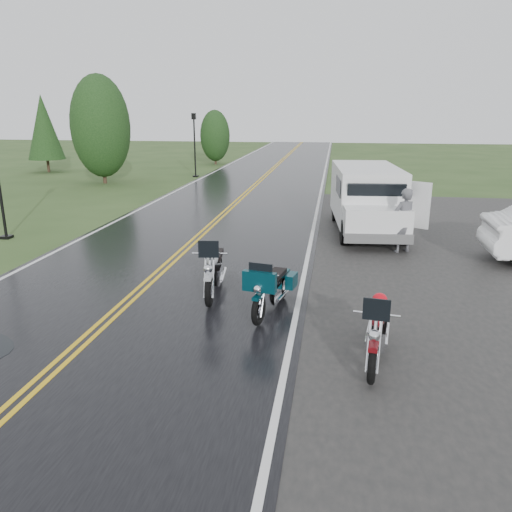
{
  "coord_description": "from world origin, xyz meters",
  "views": [
    {
      "loc": [
        4.47,
        -8.67,
        4.17
      ],
      "look_at": [
        2.8,
        2.0,
        1.0
      ],
      "focal_mm": 35.0,
      "sensor_mm": 36.0,
      "label": 1
    }
  ],
  "objects_px": {
    "motorcycle_teal": "(259,298)",
    "van_white": "(346,210)",
    "motorcycle_red": "(374,347)",
    "person_at_van": "(403,222)",
    "lamp_post_far_left": "(195,145)",
    "motorcycle_silver": "(209,278)"
  },
  "relations": [
    {
      "from": "motorcycle_teal",
      "to": "van_white",
      "type": "xyz_separation_m",
      "value": [
        1.78,
        6.68,
        0.53
      ]
    },
    {
      "from": "motorcycle_red",
      "to": "person_at_van",
      "type": "bearing_deg",
      "value": 88.07
    },
    {
      "from": "person_at_van",
      "to": "lamp_post_far_left",
      "type": "height_order",
      "value": "lamp_post_far_left"
    },
    {
      "from": "van_white",
      "to": "motorcycle_silver",
      "type": "bearing_deg",
      "value": -121.47
    },
    {
      "from": "motorcycle_teal",
      "to": "lamp_post_far_left",
      "type": "bearing_deg",
      "value": 119.65
    },
    {
      "from": "motorcycle_teal",
      "to": "motorcycle_silver",
      "type": "xyz_separation_m",
      "value": [
        -1.2,
        0.79,
        0.08
      ]
    },
    {
      "from": "motorcycle_teal",
      "to": "motorcycle_silver",
      "type": "height_order",
      "value": "motorcycle_silver"
    },
    {
      "from": "motorcycle_red",
      "to": "lamp_post_far_left",
      "type": "height_order",
      "value": "lamp_post_far_left"
    },
    {
      "from": "motorcycle_red",
      "to": "van_white",
      "type": "bearing_deg",
      "value": 99.97
    },
    {
      "from": "motorcycle_red",
      "to": "motorcycle_silver",
      "type": "height_order",
      "value": "motorcycle_silver"
    },
    {
      "from": "person_at_van",
      "to": "lamp_post_far_left",
      "type": "xyz_separation_m",
      "value": [
        -11.0,
        16.43,
        1.05
      ]
    },
    {
      "from": "motorcycle_teal",
      "to": "motorcycle_silver",
      "type": "relative_size",
      "value": 0.88
    },
    {
      "from": "van_white",
      "to": "lamp_post_far_left",
      "type": "bearing_deg",
      "value": 115.93
    },
    {
      "from": "motorcycle_teal",
      "to": "van_white",
      "type": "height_order",
      "value": "van_white"
    },
    {
      "from": "van_white",
      "to": "person_at_van",
      "type": "xyz_separation_m",
      "value": [
        1.68,
        -0.63,
        -0.19
      ]
    },
    {
      "from": "motorcycle_silver",
      "to": "motorcycle_red",
      "type": "bearing_deg",
      "value": -46.19
    },
    {
      "from": "motorcycle_red",
      "to": "person_at_van",
      "type": "relative_size",
      "value": 1.17
    },
    {
      "from": "motorcycle_silver",
      "to": "van_white",
      "type": "relative_size",
      "value": 0.41
    },
    {
      "from": "motorcycle_red",
      "to": "motorcycle_silver",
      "type": "relative_size",
      "value": 0.94
    },
    {
      "from": "motorcycle_teal",
      "to": "person_at_van",
      "type": "bearing_deg",
      "value": 71.29
    },
    {
      "from": "motorcycle_red",
      "to": "lamp_post_far_left",
      "type": "bearing_deg",
      "value": 119.55
    },
    {
      "from": "van_white",
      "to": "motorcycle_red",
      "type": "bearing_deg",
      "value": -92.66
    }
  ]
}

